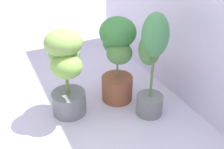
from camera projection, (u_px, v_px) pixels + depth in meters
ground_plane at (92, 131)px, 2.04m from camera, size 8.00×8.00×0.00m
potted_plant_back_left at (117, 55)px, 2.20m from camera, size 0.45×0.35×0.73m
potted_plant_front_left at (66, 67)px, 2.04m from camera, size 0.47×0.36×0.71m
potted_plant_back_center at (152, 60)px, 2.02m from camera, size 0.33×0.25×0.83m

